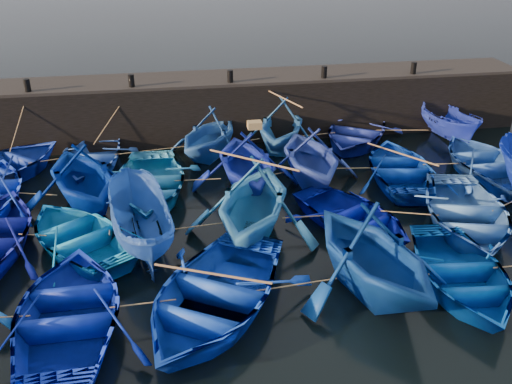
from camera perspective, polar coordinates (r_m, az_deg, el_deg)
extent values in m
plane|color=black|center=(16.42, 1.87, -7.15)|extent=(120.00, 120.00, 0.00)
cube|color=black|center=(25.28, -2.78, 8.48)|extent=(26.00, 2.50, 2.50)
cube|color=black|center=(24.90, -2.85, 11.34)|extent=(26.00, 2.50, 0.12)
cylinder|color=black|center=(24.36, -21.91, 9.87)|extent=(0.24, 0.24, 0.50)
cylinder|color=black|center=(23.82, -12.36, 10.83)|extent=(0.24, 0.24, 0.50)
cylinder|color=black|center=(23.95, -2.60, 11.50)|extent=(0.24, 0.24, 0.50)
cylinder|color=black|center=(24.74, 6.83, 11.83)|extent=(0.24, 0.24, 0.50)
cylinder|color=black|center=(26.12, 15.48, 11.87)|extent=(0.24, 0.24, 0.50)
imported|color=navy|center=(23.15, -23.99, 2.44)|extent=(6.10, 6.19, 1.05)
imported|color=#24499E|center=(22.85, -16.15, 3.25)|extent=(3.79, 4.83, 0.91)
imported|color=#1F5197|center=(22.89, -4.71, 5.87)|extent=(5.01, 5.16, 2.07)
imported|color=blue|center=(23.57, 2.55, 6.77)|extent=(4.90, 5.25, 2.23)
imported|color=navy|center=(24.78, 9.92, 5.92)|extent=(5.65, 6.08, 1.03)
imported|color=#1B2FB4|center=(25.96, 18.72, 6.47)|extent=(1.82, 4.12, 1.55)
imported|color=navy|center=(19.61, -17.00, 1.65)|extent=(5.37, 5.74, 2.44)
imported|color=#267ED2|center=(20.12, -10.69, 0.91)|extent=(3.96, 5.39, 1.09)
imported|color=#11239A|center=(19.94, -1.00, 3.16)|extent=(4.07, 4.65, 2.35)
imported|color=#263E9D|center=(20.58, 5.52, 3.72)|extent=(3.93, 4.51, 2.30)
imported|color=#042D90|center=(21.73, 14.22, 2.41)|extent=(4.26, 5.37, 1.00)
imported|color=#2756AE|center=(23.13, 22.15, 2.79)|extent=(3.88, 5.28, 1.07)
imported|color=blue|center=(17.59, -17.32, -4.13)|extent=(5.32, 5.71, 0.97)
imported|color=#1F4BA0|center=(16.99, -11.55, -3.01)|extent=(2.41, 4.73, 1.75)
imported|color=blue|center=(17.08, -0.28, -0.77)|extent=(5.59, 5.97, 2.53)
imported|color=#000B8F|center=(18.12, 9.66, -2.37)|extent=(4.85, 5.34, 0.91)
imported|color=blue|center=(19.00, 20.26, -1.98)|extent=(4.98, 6.08, 1.10)
imported|color=#061C9B|center=(14.47, -18.10, -11.33)|extent=(3.78, 5.27, 1.09)
imported|color=#0C36C0|center=(14.28, -4.34, -10.18)|extent=(6.38, 6.94, 1.18)
imported|color=navy|center=(14.88, 11.59, -5.88)|extent=(5.29, 5.75, 2.53)
imported|color=#0344AB|center=(16.09, 19.83, -7.62)|extent=(3.85, 5.07, 0.99)
cube|color=#9C7944|center=(19.50, -0.15, 6.72)|extent=(0.48, 0.36, 0.25)
cylinder|color=tan|center=(22.92, -20.12, 2.98)|extent=(1.36, 0.35, 0.04)
cylinder|color=tan|center=(22.82, -10.40, 4.13)|extent=(2.81, 0.44, 0.04)
cylinder|color=tan|center=(23.37, -1.02, 5.13)|extent=(1.22, 0.36, 0.04)
cylinder|color=tan|center=(24.22, 6.30, 5.76)|extent=(1.48, 0.19, 0.04)
cylinder|color=tan|center=(25.33, 14.39, 6.02)|extent=(2.23, 0.41, 0.04)
cylinder|color=tan|center=(20.39, -21.30, -0.17)|extent=(1.53, 0.49, 0.04)
cylinder|color=tan|center=(19.98, -13.70, 0.41)|extent=(0.33, 0.48, 0.04)
cylinder|color=tan|center=(20.09, -5.83, 1.23)|extent=(1.62, 0.13, 0.04)
cylinder|color=tan|center=(20.48, 2.28, 1.87)|extent=(0.60, 0.22, 0.04)
cylinder|color=tan|center=(21.20, 9.93, 2.37)|extent=(1.57, 0.25, 0.04)
cylinder|color=tan|center=(22.36, 18.32, 2.69)|extent=(1.60, 0.19, 0.04)
cylinder|color=tan|center=(17.91, -21.45, -4.01)|extent=(0.83, 0.26, 0.04)
cylinder|color=tan|center=(17.33, -14.44, -3.95)|extent=(0.05, 0.25, 0.04)
cylinder|color=tan|center=(17.20, -5.81, -3.41)|extent=(1.59, 0.18, 0.04)
cylinder|color=tan|center=(17.68, 4.80, -2.48)|extent=(1.35, 0.11, 0.04)
cylinder|color=tan|center=(18.46, 15.10, -2.05)|extent=(1.70, 0.61, 0.04)
cylinder|color=tan|center=(19.96, 23.62, -1.21)|extent=(1.19, 0.60, 0.04)
cylinder|color=tan|center=(14.81, -23.61, -11.38)|extent=(1.04, 0.13, 0.04)
cylinder|color=tan|center=(14.28, -11.25, -10.89)|extent=(1.60, 0.09, 0.04)
cylinder|color=tan|center=(14.65, 3.79, -9.27)|extent=(2.33, 0.23, 0.04)
cylinder|color=tan|center=(15.62, 15.72, -7.81)|extent=(0.64, 0.26, 0.04)
cylinder|color=tan|center=(24.24, -22.63, 6.45)|extent=(0.90, 1.08, 2.09)
cylinder|color=tan|center=(23.82, -14.14, 7.38)|extent=(1.74, 0.76, 2.09)
cylinder|color=tan|center=(24.02, -3.76, 8.31)|extent=(1.13, 0.36, 2.09)
cylinder|color=tan|center=(24.36, -0.24, 8.63)|extent=(1.94, 0.04, 2.09)
cylinder|color=tan|center=(25.25, 8.00, 9.03)|extent=(1.23, 0.20, 2.09)
cylinder|color=tan|center=(26.54, 16.54, 9.06)|extent=(1.26, 0.25, 2.09)
cylinder|color=#99724C|center=(23.21, 2.61, 9.43)|extent=(1.08, 2.84, 0.06)
cylinder|color=#99724C|center=(21.52, 14.37, 3.70)|extent=(1.77, 2.49, 0.06)
cylinder|color=#99724C|center=(16.52, -0.29, 3.21)|extent=(2.34, 1.97, 0.06)
cylinder|color=#99724C|center=(13.92, -4.42, -8.15)|extent=(2.74, 1.32, 0.06)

